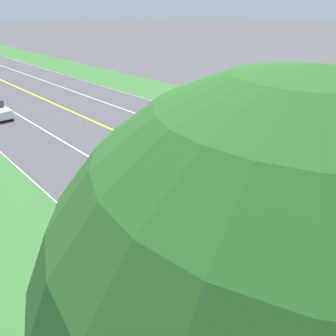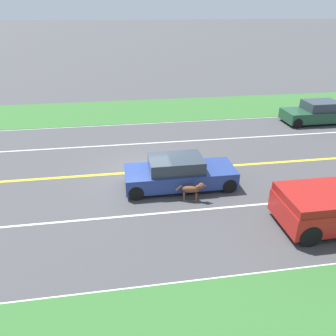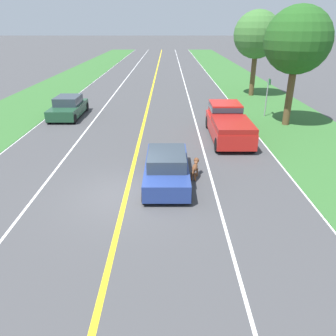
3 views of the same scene
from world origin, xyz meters
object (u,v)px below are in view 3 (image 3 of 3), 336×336
(roadside_tree_right_near, at_px, (298,41))
(street_sign, at_px, (267,93))
(dog, at_px, (195,167))
(pickup_truck, at_px, (228,122))
(roadside_tree_right_far, at_px, (257,35))
(ego_car, at_px, (167,167))
(oncoming_car, at_px, (68,107))

(roadside_tree_right_near, xyz_separation_m, street_sign, (-0.79, 2.15, -3.49))
(dog, height_order, roadside_tree_right_near, roadside_tree_right_near)
(pickup_truck, bearing_deg, street_sign, 53.71)
(roadside_tree_right_far, bearing_deg, roadside_tree_right_near, -89.92)
(ego_car, bearing_deg, oncoming_car, 123.70)
(roadside_tree_right_far, height_order, street_sign, roadside_tree_right_far)
(ego_car, bearing_deg, street_sign, 56.46)
(oncoming_car, bearing_deg, street_sign, 179.94)
(roadside_tree_right_far, bearing_deg, ego_car, -113.23)
(dog, relative_size, roadside_tree_right_far, 0.16)
(ego_car, distance_m, street_sign, 12.75)
(ego_car, relative_size, street_sign, 1.70)
(ego_car, xyz_separation_m, roadside_tree_right_near, (7.81, 8.44, 4.56))
(roadside_tree_right_near, distance_m, roadside_tree_right_far, 9.72)
(ego_car, distance_m, pickup_truck, 6.81)
(dog, distance_m, pickup_truck, 5.98)
(ego_car, bearing_deg, dog, 14.99)
(pickup_truck, xyz_separation_m, street_sign, (3.50, 4.77, 0.80))
(ego_car, distance_m, oncoming_car, 12.75)
(oncoming_car, xyz_separation_m, street_sign, (14.10, -0.01, 1.04))
(oncoming_car, bearing_deg, dog, 128.87)
(dog, height_order, street_sign, street_sign)
(dog, bearing_deg, ego_car, -151.35)
(ego_car, height_order, roadside_tree_right_near, roadside_tree_right_near)
(ego_car, bearing_deg, roadside_tree_right_far, 66.77)
(ego_car, height_order, pickup_truck, pickup_truck)
(pickup_truck, xyz_separation_m, roadside_tree_right_far, (4.27, 12.34, 4.35))
(roadside_tree_right_near, relative_size, roadside_tree_right_far, 0.99)
(roadside_tree_right_far, bearing_deg, oncoming_car, -153.05)
(street_sign, bearing_deg, roadside_tree_right_near, -69.92)
(pickup_truck, xyz_separation_m, oncoming_car, (-10.59, 4.78, -0.24))
(ego_car, xyz_separation_m, dog, (1.22, 0.33, -0.12))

